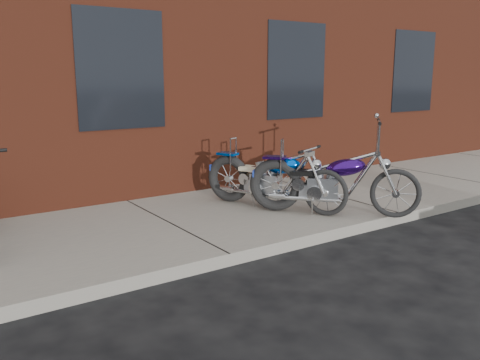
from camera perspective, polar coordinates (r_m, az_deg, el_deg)
ground at (r=5.82m, az=-1.12°, el=-9.68°), size 120.00×120.00×0.00m
sidewalk at (r=7.02m, az=-7.90°, el=-5.34°), size 22.00×3.00×0.15m
chopper_purple at (r=7.38m, az=10.02°, el=-0.45°), size 1.72×1.88×1.37m
chopper_blue at (r=7.63m, az=3.50°, el=-0.04°), size 1.07×2.16×1.01m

